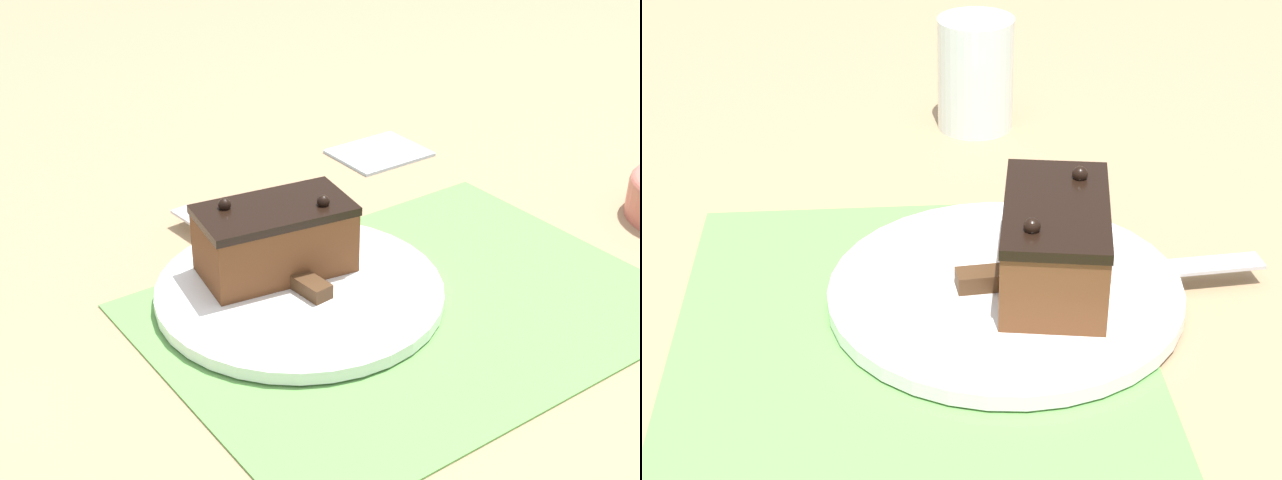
% 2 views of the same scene
% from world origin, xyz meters
% --- Properties ---
extents(ground_plane, '(3.00, 3.00, 0.00)m').
position_xyz_m(ground_plane, '(0.00, 0.00, 0.00)').
color(ground_plane, '#9E7F5B').
extents(placemat_woven, '(0.46, 0.34, 0.00)m').
position_xyz_m(placemat_woven, '(0.00, 0.00, 0.00)').
color(placemat_woven, '#609E4C').
rests_on(placemat_woven, ground_plane).
extents(cake_plate, '(0.27, 0.27, 0.01)m').
position_xyz_m(cake_plate, '(0.07, -0.07, 0.01)').
color(cake_plate, white).
rests_on(cake_plate, placemat_woven).
extents(chocolate_cake, '(0.15, 0.10, 0.08)m').
position_xyz_m(chocolate_cake, '(0.07, -0.11, 0.05)').
color(chocolate_cake, brown).
rests_on(chocolate_cake, cake_plate).
extents(serving_knife, '(0.04, 0.24, 0.01)m').
position_xyz_m(serving_knife, '(0.08, -0.11, 0.02)').
color(serving_knife, '#472D19').
rests_on(serving_knife, cake_plate).
extents(drinking_glass, '(0.08, 0.08, 0.11)m').
position_xyz_m(drinking_glass, '(0.40, -0.08, 0.06)').
color(drinking_glass, silver).
rests_on(drinking_glass, ground_plane).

